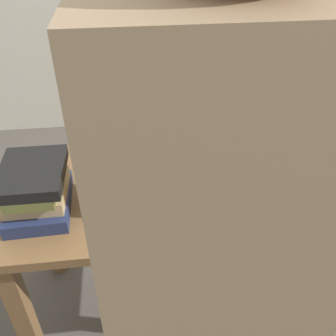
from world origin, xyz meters
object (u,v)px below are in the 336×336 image
object	(u,v)px
reading_lamp	(255,86)
coffee_mug	(241,171)
book_stack_tall	(36,189)
open_book	(175,180)
book_standing_upright	(97,176)

from	to	relation	value
reading_lamp	coffee_mug	xyz separation A→B (m)	(-0.05, -0.12, -0.28)
book_stack_tall	coffee_mug	bearing A→B (deg)	4.46
open_book	book_standing_upright	xyz separation A→B (m)	(-0.27, -0.05, 0.08)
open_book	book_stack_tall	size ratio (longest dim) A/B	1.54
open_book	coffee_mug	distance (m)	0.24
book_standing_upright	coffee_mug	bearing A→B (deg)	14.80
book_stack_tall	reading_lamp	world-z (taller)	reading_lamp
open_book	reading_lamp	size ratio (longest dim) A/B	0.97
book_stack_tall	reading_lamp	distance (m)	0.82
reading_lamp	coffee_mug	world-z (taller)	reading_lamp
open_book	book_stack_tall	distance (m)	0.48
reading_lamp	book_stack_tall	bearing A→B (deg)	-166.76
open_book	coffee_mug	world-z (taller)	open_book
reading_lamp	coffee_mug	distance (m)	0.31
open_book	reading_lamp	bearing A→B (deg)	23.72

